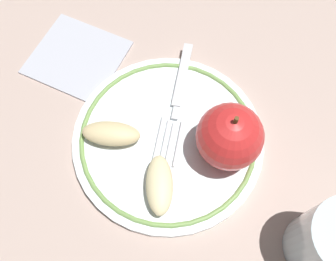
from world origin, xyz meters
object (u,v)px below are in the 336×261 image
Objects in this scene: apple_slice_back at (159,185)px; napkin_folded at (77,57)px; apple_red_whole at (230,137)px; drinking_glass at (333,242)px; fork at (178,97)px; plate at (168,139)px; apple_slice_front at (111,134)px.

napkin_folded is (-0.10, -0.20, -0.02)m from apple_slice_back.
apple_red_whole is 0.15m from drinking_glass.
fork reaches higher than napkin_folded.
drinking_glass is at bearing 83.85° from plate.
apple_slice_front is 1.00× the size of apple_slice_back.
apple_slice_front is 0.59× the size of napkin_folded.
drinking_glass is (0.05, 0.14, -0.01)m from apple_red_whole.
drinking_glass is (-0.01, 0.27, 0.02)m from apple_slice_front.
plate is 1.37× the size of fork.
fork is at bearing 94.72° from napkin_folded.
apple_red_whole is 1.22× the size of apple_slice_back.
apple_red_whole is 0.92× the size of drinking_glass.
apple_red_whole is (-0.02, 0.07, 0.04)m from plate.
napkin_folded is at bearing 29.95° from apple_slice_back.
apple_slice_back reaches higher than napkin_folded.
apple_slice_back is (0.06, 0.02, 0.02)m from plate.
fork is (-0.03, -0.08, -0.04)m from apple_red_whole.
fork is at bearing -108.52° from drinking_glass.
plate is 0.06m from fork.
apple_slice_back is at bearing 63.36° from napkin_folded.
apple_slice_front is at bearing 56.48° from napkin_folded.
plate is 0.07m from apple_slice_back.
apple_slice_back reaches higher than plate.
napkin_folded is at bearing -103.23° from plate.
plate is 0.21m from drinking_glass.
plate is at bearing 76.77° from napkin_folded.
apple_red_whole reaches higher than apple_slice_back.
plate is 0.07m from apple_slice_front.
apple_slice_back is 0.75× the size of drinking_glass.
drinking_glass reaches higher than napkin_folded.
plate is at bearing -96.15° from drinking_glass.
apple_slice_back is 0.59× the size of napkin_folded.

